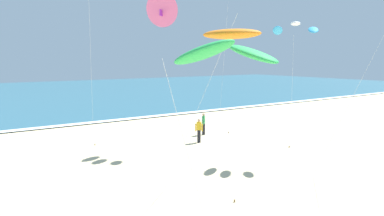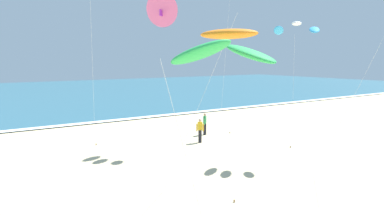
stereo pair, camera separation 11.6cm
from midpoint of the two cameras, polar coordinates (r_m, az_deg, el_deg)
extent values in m
cube|color=#2D6075|center=(59.70, -26.78, 1.91)|extent=(160.00, 60.00, 0.08)
cube|color=white|center=(30.71, -19.42, -2.58)|extent=(160.00, 0.97, 0.01)
cone|color=pink|center=(14.18, -5.06, 15.66)|extent=(1.08, 1.33, 1.35)
cube|color=purple|center=(14.16, -5.05, 15.10)|extent=(0.41, 0.29, 0.24)
cylinder|color=silver|center=(13.58, 0.80, 0.07)|extent=(1.70, 2.49, 7.02)
cylinder|color=brown|center=(14.08, 6.67, -14.75)|extent=(0.06, 0.06, 0.10)
cylinder|color=silver|center=(17.45, 27.38, 7.92)|extent=(3.31, 3.23, 11.26)
ellipsoid|color=#2D99DB|center=(20.15, 13.57, 12.13)|extent=(1.21, 1.16, 0.55)
ellipsoid|color=white|center=(20.19, 16.30, 13.02)|extent=(1.21, 1.16, 0.20)
ellipsoid|color=#2D99DB|center=(20.22, 18.93, 11.91)|extent=(1.21, 1.16, 0.55)
cylinder|color=silver|center=(21.21, 15.78, 2.35)|extent=(1.52, 1.37, 6.81)
cylinder|color=brown|center=(22.79, 15.36, -6.08)|extent=(0.06, 0.06, 0.10)
ellipsoid|color=green|center=(6.30, 1.32, 8.98)|extent=(1.10, 1.43, 0.58)
ellipsoid|color=orange|center=(7.18, 5.92, 11.85)|extent=(1.10, 1.43, 0.20)
ellipsoid|color=green|center=(8.06, 9.42, 8.67)|extent=(1.10, 1.43, 0.58)
cylinder|color=silver|center=(8.10, -0.08, -11.37)|extent=(0.65, 1.69, 5.40)
cylinder|color=silver|center=(25.12, -16.29, 9.33)|extent=(1.41, 4.52, 12.21)
cylinder|color=brown|center=(23.39, -15.62, -5.73)|extent=(0.06, 0.06, 0.10)
cylinder|color=silver|center=(24.69, 5.18, 9.45)|extent=(1.88, 1.13, 12.04)
cylinder|color=brown|center=(26.27, 5.82, -3.97)|extent=(0.06, 0.06, 0.10)
cylinder|color=black|center=(25.54, 1.76, -3.44)|extent=(0.22, 0.22, 0.84)
cube|color=#339351|center=(25.41, 1.77, -1.91)|extent=(0.36, 0.35, 0.54)
sphere|color=tan|center=(25.35, 1.77, -1.07)|extent=(0.20, 0.20, 0.20)
cylinder|color=#339351|center=(25.22, 1.67, -2.22)|extent=(0.08, 0.08, 0.50)
cylinder|color=#339351|center=(25.63, 1.86, -2.05)|extent=(0.08, 0.08, 0.50)
cylinder|color=black|center=(23.19, 0.99, -4.61)|extent=(0.22, 0.22, 0.84)
cube|color=gold|center=(23.05, 1.00, -2.94)|extent=(0.36, 0.33, 0.54)
sphere|color=tan|center=(22.98, 1.00, -2.01)|extent=(0.20, 0.20, 0.20)
cylinder|color=gold|center=(23.07, 0.47, -3.18)|extent=(0.08, 0.08, 0.50)
cylinder|color=gold|center=(23.06, 1.52, -3.18)|extent=(0.08, 0.08, 0.50)
camera|label=1|loc=(0.06, -90.23, -0.03)|focal=32.85mm
camera|label=2|loc=(0.06, 89.77, 0.03)|focal=32.85mm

